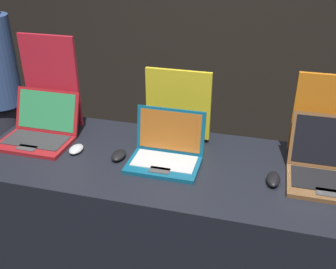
% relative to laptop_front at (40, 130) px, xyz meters
% --- Properties ---
extents(wall_back, '(8.00, 0.05, 2.80)m').
position_rel_laptop_front_xyz_m(wall_back, '(0.71, 1.79, 0.35)').
color(wall_back, black).
rests_on(wall_back, ground_plane).
extents(display_counter, '(1.90, 0.72, 0.99)m').
position_rel_laptop_front_xyz_m(display_counter, '(0.71, -0.04, -0.55)').
color(display_counter, black).
rests_on(display_counter, ground_plane).
extents(laptop_front, '(0.37, 0.32, 0.24)m').
position_rel_laptop_front_xyz_m(laptop_front, '(0.00, 0.00, 0.00)').
color(laptop_front, maroon).
rests_on(laptop_front, display_counter).
extents(mouse_front, '(0.07, 0.10, 0.03)m').
position_rel_laptop_front_xyz_m(mouse_front, '(0.24, -0.07, -0.04)').
color(mouse_front, '#B2B2B7').
rests_on(mouse_front, display_counter).
extents(promo_stand_front, '(0.32, 0.07, 0.52)m').
position_rel_laptop_front_xyz_m(promo_stand_front, '(-0.00, 0.18, 0.19)').
color(promo_stand_front, black).
rests_on(promo_stand_front, display_counter).
extents(laptop_middle, '(0.34, 0.27, 0.24)m').
position_rel_laptop_front_xyz_m(laptop_middle, '(0.71, -0.04, 0.00)').
color(laptop_middle, '#0F5170').
rests_on(laptop_middle, display_counter).
extents(mouse_middle, '(0.07, 0.11, 0.03)m').
position_rel_laptop_front_xyz_m(mouse_middle, '(0.47, -0.07, -0.04)').
color(mouse_middle, black).
rests_on(mouse_middle, display_counter).
extents(promo_stand_middle, '(0.34, 0.07, 0.39)m').
position_rel_laptop_front_xyz_m(promo_stand_middle, '(0.71, 0.20, 0.13)').
color(promo_stand_middle, black).
rests_on(promo_stand_middle, display_counter).
extents(laptop_back, '(0.33, 0.34, 0.26)m').
position_rel_laptop_front_xyz_m(laptop_back, '(1.44, 0.00, 0.00)').
color(laptop_back, brown).
rests_on(laptop_back, display_counter).
extents(mouse_back, '(0.06, 0.12, 0.04)m').
position_rel_laptop_front_xyz_m(mouse_back, '(1.22, -0.09, -0.04)').
color(mouse_back, black).
rests_on(mouse_back, display_counter).
extents(promo_stand_back, '(0.33, 0.07, 0.43)m').
position_rel_laptop_front_xyz_m(promo_stand_back, '(1.44, 0.20, 0.15)').
color(promo_stand_back, black).
rests_on(promo_stand_back, display_counter).
extents(person_bystander, '(0.32, 0.32, 1.67)m').
position_rel_laptop_front_xyz_m(person_bystander, '(-0.82, 0.76, -0.18)').
color(person_bystander, '#282833').
rests_on(person_bystander, ground_plane).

